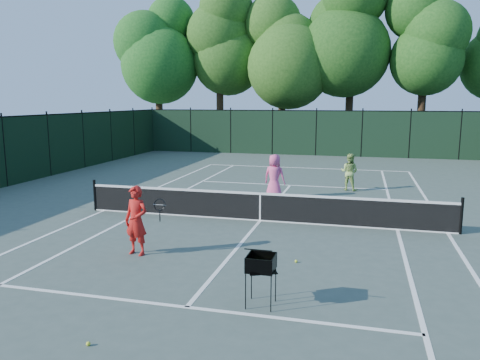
% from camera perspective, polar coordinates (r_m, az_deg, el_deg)
% --- Properties ---
extents(ground, '(90.00, 90.00, 0.00)m').
position_cam_1_polar(ground, '(14.76, 2.46, -5.01)').
color(ground, '#425047').
rests_on(ground, ground).
extents(sideline_doubles_left, '(0.10, 23.77, 0.01)m').
position_cam_1_polar(sideline_doubles_left, '(16.75, -16.26, -3.60)').
color(sideline_doubles_left, white).
rests_on(sideline_doubles_left, ground).
extents(sideline_doubles_right, '(0.10, 23.77, 0.01)m').
position_cam_1_polar(sideline_doubles_right, '(14.67, 24.02, -5.94)').
color(sideline_doubles_right, white).
rests_on(sideline_doubles_right, ground).
extents(sideline_singles_left, '(0.10, 23.77, 0.01)m').
position_cam_1_polar(sideline_singles_left, '(16.10, -12.05, -3.95)').
color(sideline_singles_left, white).
rests_on(sideline_singles_left, ground).
extents(sideline_singles_right, '(0.10, 23.77, 0.01)m').
position_cam_1_polar(sideline_singles_right, '(14.50, 18.65, -5.78)').
color(sideline_singles_right, white).
rests_on(sideline_singles_right, ground).
extents(baseline_far, '(10.97, 0.10, 0.01)m').
position_cam_1_polar(baseline_far, '(26.28, 7.91, 1.47)').
color(baseline_far, white).
rests_on(baseline_far, ground).
extents(service_line_near, '(8.23, 0.10, 0.01)m').
position_cam_1_polar(service_line_near, '(8.95, -6.50, -15.15)').
color(service_line_near, white).
rests_on(service_line_near, ground).
extents(service_line_far, '(8.23, 0.10, 0.01)m').
position_cam_1_polar(service_line_far, '(20.91, 6.14, -0.63)').
color(service_line_far, white).
rests_on(service_line_far, ground).
extents(center_service_line, '(0.10, 12.80, 0.01)m').
position_cam_1_polar(center_service_line, '(14.76, 2.46, -4.99)').
color(center_service_line, white).
rests_on(center_service_line, ground).
extents(tennis_net, '(11.69, 0.09, 1.06)m').
position_cam_1_polar(tennis_net, '(14.64, 2.47, -3.20)').
color(tennis_net, black).
rests_on(tennis_net, ground).
extents(fence_far, '(24.00, 0.05, 3.00)m').
position_cam_1_polar(fence_far, '(32.17, 9.26, 5.63)').
color(fence_far, black).
rests_on(fence_far, ground).
extents(tree_0, '(6.40, 6.40, 13.14)m').
position_cam_1_polar(tree_0, '(39.13, -10.04, 16.09)').
color(tree_0, black).
rests_on(tree_0, ground).
extents(tree_1, '(6.80, 6.80, 13.98)m').
position_cam_1_polar(tree_1, '(37.91, -2.52, 17.25)').
color(tree_1, black).
rests_on(tree_1, ground).
extents(tree_2, '(6.00, 6.00, 12.40)m').
position_cam_1_polar(tree_2, '(36.47, 5.24, 15.99)').
color(tree_2, black).
rests_on(tree_2, ground).
extents(tree_3, '(7.00, 7.00, 14.45)m').
position_cam_1_polar(tree_3, '(36.65, 13.53, 17.75)').
color(tree_3, black).
rests_on(tree_3, ground).
extents(tree_4, '(6.20, 6.20, 12.97)m').
position_cam_1_polar(tree_4, '(36.05, 21.74, 16.09)').
color(tree_4, black).
rests_on(tree_4, ground).
extents(coach, '(1.00, 0.57, 1.71)m').
position_cam_1_polar(coach, '(11.70, -12.51, -4.84)').
color(coach, red).
rests_on(coach, ground).
extents(player_pink, '(0.92, 0.70, 1.71)m').
position_cam_1_polar(player_pink, '(17.97, 4.23, 0.44)').
color(player_pink, '#E6518D').
rests_on(player_pink, ground).
extents(player_green, '(0.90, 0.79, 1.55)m').
position_cam_1_polar(player_green, '(20.08, 13.20, 0.96)').
color(player_green, '#93B85C').
rests_on(player_green, ground).
extents(ball_hopper, '(0.67, 0.67, 0.97)m').
position_cam_1_polar(ball_hopper, '(8.68, 2.59, -10.12)').
color(ball_hopper, black).
rests_on(ball_hopper, ground).
extents(loose_ball_near_cart, '(0.07, 0.07, 0.07)m').
position_cam_1_polar(loose_ball_near_cart, '(8.02, -18.01, -18.45)').
color(loose_ball_near_cart, yellow).
rests_on(loose_ball_near_cart, ground).
extents(loose_ball_midcourt, '(0.07, 0.07, 0.07)m').
position_cam_1_polar(loose_ball_midcourt, '(11.17, 6.87, -9.80)').
color(loose_ball_midcourt, '#C8E22E').
rests_on(loose_ball_midcourt, ground).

